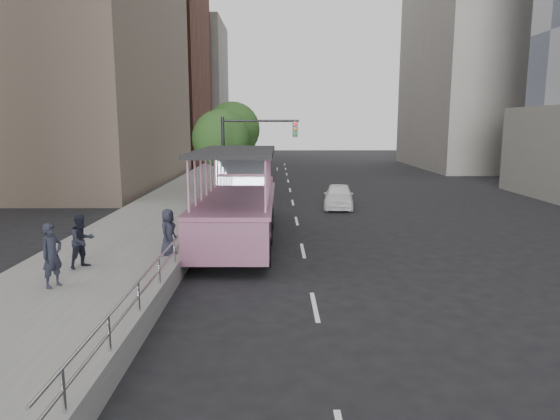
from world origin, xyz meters
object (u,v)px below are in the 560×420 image
object	(u,v)px
duck_boat	(240,205)
parking_sign	(218,190)
pedestrian_near	(52,255)
pedestrian_far	(168,232)
street_tree_far	(234,131)
pedestrian_mid	(82,241)
street_tree_near	(222,141)
traffic_signal	(245,149)
car	(339,196)

from	to	relation	value
duck_boat	parking_sign	xyz separation A→B (m)	(-1.23, 2.88, 0.25)
duck_boat	pedestrian_near	bearing A→B (deg)	-122.24
pedestrian_far	street_tree_far	bearing A→B (deg)	11.37
street_tree_far	pedestrian_mid	bearing A→B (deg)	-98.34
parking_sign	street_tree_near	distance (m)	7.11
traffic_signal	street_tree_near	bearing A→B (deg)	114.98
duck_boat	pedestrian_mid	world-z (taller)	duck_boat
pedestrian_far	parking_sign	distance (m)	6.89
pedestrian_mid	car	bearing A→B (deg)	-1.14
car	duck_boat	bearing A→B (deg)	-116.56
duck_boat	car	distance (m)	9.36
duck_boat	traffic_signal	distance (m)	6.55
car	street_tree_far	xyz separation A→B (m)	(-6.71, 7.89, 3.60)
car	pedestrian_far	xyz separation A→B (m)	(-7.43, -11.66, 0.41)
duck_boat	pedestrian_mid	xyz separation A→B (m)	(-4.61, -5.50, -0.26)
duck_boat	street_tree_far	distance (m)	15.97
pedestrian_far	parking_sign	world-z (taller)	parking_sign
street_tree_near	pedestrian_mid	bearing A→B (deg)	-100.84
car	street_tree_far	bearing A→B (deg)	137.70
pedestrian_far	street_tree_near	size ratio (longest dim) A/B	0.28
street_tree_far	traffic_signal	bearing A→B (deg)	-81.57
street_tree_near	street_tree_far	world-z (taller)	street_tree_far
duck_boat	pedestrian_near	size ratio (longest dim) A/B	6.39
traffic_signal	street_tree_far	size ratio (longest dim) A/B	0.81
car	pedestrian_far	world-z (taller)	pedestrian_far
duck_boat	pedestrian_far	size ratio (longest dim) A/B	7.17
pedestrian_near	traffic_signal	xyz separation A→B (m)	(4.59, 13.66, 2.29)
pedestrian_mid	traffic_signal	size ratio (longest dim) A/B	0.33
pedestrian_mid	street_tree_far	xyz separation A→B (m)	(3.10, 21.14, 3.14)
parking_sign	street_tree_near	size ratio (longest dim) A/B	0.47
duck_boat	street_tree_far	xyz separation A→B (m)	(-1.51, 15.64, 2.88)
pedestrian_mid	street_tree_near	xyz separation A→B (m)	(2.90, 15.14, 2.65)
parking_sign	pedestrian_mid	bearing A→B (deg)	-111.96
car	pedestrian_near	distance (m)	18.15
duck_boat	pedestrian_far	world-z (taller)	duck_boat
duck_boat	street_tree_far	bearing A→B (deg)	95.52
parking_sign	street_tree_far	distance (m)	13.03
parking_sign	traffic_signal	distance (m)	3.96
pedestrian_mid	traffic_signal	xyz separation A→B (m)	(4.50, 11.71, 2.33)
car	pedestrian_near	size ratio (longest dim) A/B	2.26
car	street_tree_near	size ratio (longest dim) A/B	0.72
street_tree_near	parking_sign	bearing A→B (deg)	-85.94
street_tree_near	pedestrian_far	bearing A→B (deg)	-92.17
street_tree_near	traffic_signal	bearing A→B (deg)	-65.02
pedestrian_mid	pedestrian_far	size ratio (longest dim) A/B	1.07
car	pedestrian_mid	distance (m)	16.49
traffic_signal	car	bearing A→B (deg)	16.13
car	pedestrian_near	world-z (taller)	pedestrian_near
pedestrian_near	street_tree_far	world-z (taller)	street_tree_far
car	pedestrian_far	distance (m)	13.83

